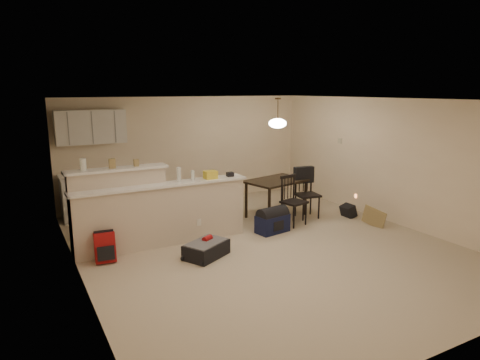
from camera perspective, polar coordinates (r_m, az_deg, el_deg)
room at (r=7.18m, az=3.38°, el=0.62°), size 7.00×7.02×2.50m
breakfast_bar at (r=7.51m, az=-12.25°, el=-4.17°), size 3.08×0.58×1.39m
upper_cabinets at (r=9.44m, az=-19.29°, el=6.70°), size 1.40×0.34×0.70m
kitchen_counter at (r=9.58m, az=-17.38°, el=-1.92°), size 1.80×0.60×0.90m
thermostat at (r=10.15m, az=13.16°, el=5.11°), size 0.02×0.12×0.12m
jar at (r=7.26m, az=-20.20°, el=1.94°), size 0.10×0.10×0.20m
cereal_box at (r=7.34m, az=-16.68°, el=2.12°), size 0.10×0.07×0.16m
small_box at (r=7.43m, az=-13.67°, el=2.25°), size 0.08×0.06×0.12m
bottle_a at (r=7.46m, az=-8.15°, el=0.72°), size 0.07×0.07×0.26m
bottle_b at (r=7.56m, az=-6.32°, el=0.61°), size 0.06×0.06×0.18m
bag_lump at (r=7.70m, az=-3.96°, el=0.70°), size 0.22×0.18×0.14m
pouch at (r=7.88m, az=-1.33°, el=0.76°), size 0.12×0.10×0.08m
dining_table at (r=9.06m, az=4.88°, el=-0.56°), size 1.43×1.11×0.80m
pendant_lamp at (r=8.87m, az=5.03°, el=7.60°), size 0.36×0.36×0.62m
dining_chair_near at (r=8.57m, az=7.23°, el=-2.75°), size 0.51×0.49×0.99m
dining_chair_far at (r=9.09m, az=8.98°, el=-1.80°), size 0.51×0.49×1.04m
suitcase at (r=7.04m, az=-4.51°, el=-9.24°), size 0.84×0.74×0.24m
red_backpack at (r=7.11m, az=-17.57°, el=-8.57°), size 0.33×0.23×0.47m
navy_duffel at (r=8.17m, az=4.35°, el=-5.81°), size 0.67×0.43×0.34m
black_daypack at (r=9.40m, az=14.24°, el=-4.03°), size 0.21×0.29×0.26m
cardboard_sheet at (r=8.89m, az=17.42°, el=-4.77°), size 0.14×0.47×0.36m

